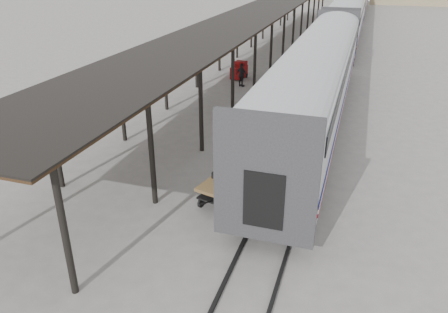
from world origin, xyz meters
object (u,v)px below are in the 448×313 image
Objects in this scene: baggage_cart at (226,184)px; porter at (223,167)px; pedestrian at (242,75)px; luggage_tug at (239,71)px.

baggage_cart is 1.24m from porter.
baggage_cart is 15.56m from pedestrian.
luggage_tug is 2.12m from pedestrian.
pedestrian is at bearing 117.60° from baggage_cart.
pedestrian is at bearing 13.63° from porter.
porter is at bearing -68.22° from luggage_tug.
baggage_cart is 1.56× the size of porter.
porter is 1.04× the size of pedestrian.
pedestrian is (-3.67, 15.12, 0.17)m from baggage_cart.
luggage_tug is at bearing -44.55° from pedestrian.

